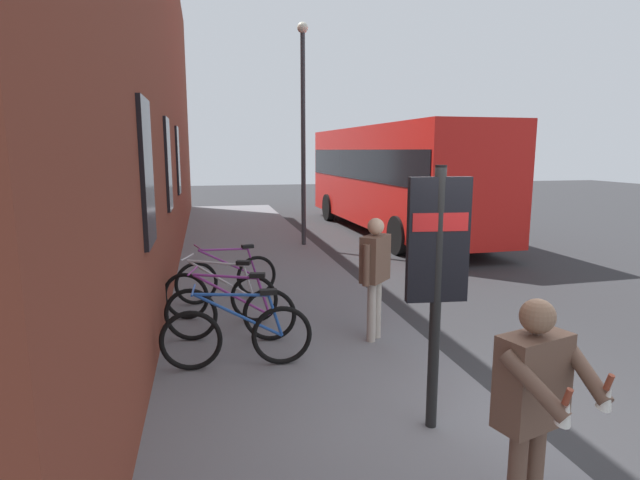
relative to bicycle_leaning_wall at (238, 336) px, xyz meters
name	(u,v)px	position (x,y,z in m)	size (l,w,h in m)	color
ground	(396,277)	(4.14, -3.55, -0.51)	(60.00, 60.00, 0.00)	#2D2D30
sidewalk_pavement	(256,261)	(6.14, -0.80, -0.45)	(24.00, 3.50, 0.12)	slate
station_facade	(160,90)	(7.13, 1.25, 3.52)	(22.00, 0.65, 8.07)	brown
bicycle_leaning_wall	(238,336)	(0.00, 0.00, 0.00)	(0.48, 1.77, 0.97)	black
bicycle_mid_rack	(231,313)	(0.89, 0.04, 0.00)	(0.57, 1.74, 0.97)	black
bicycle_under_window	(220,296)	(1.75, 0.15, 0.00)	(0.72, 1.69, 0.97)	black
bicycle_by_door	(228,278)	(2.82, -0.01, 0.00)	(0.61, 1.73, 0.97)	black
transit_info_sign	(437,257)	(-1.71, -1.66, 1.21)	(0.14, 0.56, 2.40)	black
city_bus	(393,173)	(9.80, -5.55, 1.41)	(10.58, 2.90, 3.35)	red
pedestrian_crossing_street	(375,266)	(0.52, -1.85, 0.62)	(0.51, 0.50, 1.65)	#B2A599
tourist_with_hotdogs	(535,396)	(-3.16, -1.66, 0.62)	(0.65, 0.65, 1.63)	brown
street_lamp	(303,118)	(7.72, -2.25, 2.97)	(0.28, 0.28, 5.72)	#333338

